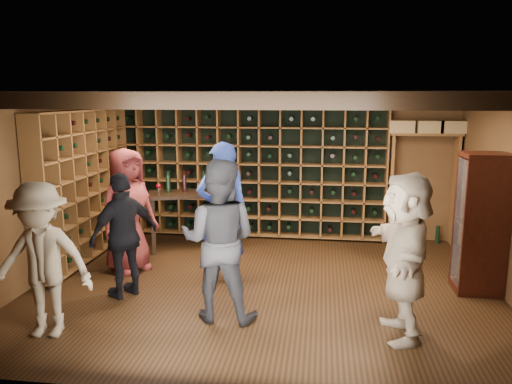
# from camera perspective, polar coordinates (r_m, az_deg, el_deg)

# --- Properties ---
(ground) EXTENTS (6.00, 6.00, 0.00)m
(ground) POSITION_cam_1_polar(r_m,az_deg,el_deg) (6.69, 0.88, -10.68)
(ground) COLOR black
(ground) RESTS_ON ground
(room_shell) EXTENTS (6.00, 6.00, 6.00)m
(room_shell) POSITION_cam_1_polar(r_m,az_deg,el_deg) (6.27, 1.00, 10.52)
(room_shell) COLOR brown
(room_shell) RESTS_ON ground
(wine_rack_back) EXTENTS (4.65, 0.30, 2.20)m
(wine_rack_back) POSITION_cam_1_polar(r_m,az_deg,el_deg) (8.70, -0.73, 2.24)
(wine_rack_back) COLOR brown
(wine_rack_back) RESTS_ON ground
(wine_rack_left) EXTENTS (0.30, 2.65, 2.20)m
(wine_rack_left) POSITION_cam_1_polar(r_m,az_deg,el_deg) (7.97, -19.01, 0.83)
(wine_rack_left) COLOR brown
(wine_rack_left) RESTS_ON ground
(crate_shelf) EXTENTS (1.20, 0.32, 2.07)m
(crate_shelf) POSITION_cam_1_polar(r_m,az_deg,el_deg) (8.71, 18.77, 4.44)
(crate_shelf) COLOR brown
(crate_shelf) RESTS_ON ground
(display_cabinet) EXTENTS (0.55, 0.50, 1.75)m
(display_cabinet) POSITION_cam_1_polar(r_m,az_deg,el_deg) (6.88, 24.25, -3.59)
(display_cabinet) COLOR #33110A
(display_cabinet) RESTS_ON ground
(man_blue_shirt) EXTENTS (0.80, 0.67, 1.88)m
(man_blue_shirt) POSITION_cam_1_polar(r_m,az_deg,el_deg) (6.70, -3.87, -2.25)
(man_blue_shirt) COLOR navy
(man_blue_shirt) RESTS_ON ground
(man_grey_suit) EXTENTS (0.91, 0.73, 1.81)m
(man_grey_suit) POSITION_cam_1_polar(r_m,az_deg,el_deg) (5.52, -4.27, -5.54)
(man_grey_suit) COLOR black
(man_grey_suit) RESTS_ON ground
(guest_red_floral) EXTENTS (0.95, 1.02, 1.76)m
(guest_red_floral) POSITION_cam_1_polar(r_m,az_deg,el_deg) (7.26, -14.44, -2.05)
(guest_red_floral) COLOR maroon
(guest_red_floral) RESTS_ON ground
(guest_woman_black) EXTENTS (0.85, 0.96, 1.56)m
(guest_woman_black) POSITION_cam_1_polar(r_m,az_deg,el_deg) (6.37, -14.83, -4.80)
(guest_woman_black) COLOR black
(guest_woman_black) RESTS_ON ground
(guest_khaki) EXTENTS (1.10, 0.70, 1.63)m
(guest_khaki) POSITION_cam_1_polar(r_m,az_deg,el_deg) (5.59, -23.30, -7.19)
(guest_khaki) COLOR gray
(guest_khaki) RESTS_ON ground
(guest_beige) EXTENTS (0.58, 1.63, 1.73)m
(guest_beige) POSITION_cam_1_polar(r_m,az_deg,el_deg) (5.33, 16.63, -7.01)
(guest_beige) COLOR tan
(guest_beige) RESTS_ON ground
(tasting_table) EXTENTS (1.37, 0.99, 1.22)m
(tasting_table) POSITION_cam_1_polar(r_m,az_deg,el_deg) (8.14, -7.77, -0.84)
(tasting_table) COLOR black
(tasting_table) RESTS_ON ground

